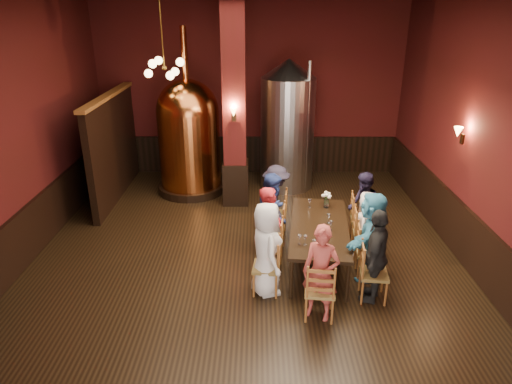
{
  "coord_description": "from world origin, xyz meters",
  "views": [
    {
      "loc": [
        0.22,
        -7.16,
        4.36
      ],
      "look_at": [
        0.19,
        0.2,
        1.33
      ],
      "focal_mm": 32.0,
      "sensor_mm": 36.0,
      "label": 1
    }
  ],
  "objects_px": {
    "person_2": "(273,214)",
    "dining_table": "(319,229)",
    "steel_vessel": "(288,125)",
    "person_0": "(266,249)",
    "person_1": "(270,230)",
    "copper_kettle": "(189,135)",
    "rose_vase": "(327,197)"
  },
  "relations": [
    {
      "from": "person_2",
      "to": "copper_kettle",
      "type": "relative_size",
      "value": 0.4
    },
    {
      "from": "person_0",
      "to": "steel_vessel",
      "type": "relative_size",
      "value": 0.49
    },
    {
      "from": "person_1",
      "to": "copper_kettle",
      "type": "bearing_deg",
      "value": 47.5
    },
    {
      "from": "person_1",
      "to": "person_2",
      "type": "height_order",
      "value": "person_2"
    },
    {
      "from": "person_2",
      "to": "dining_table",
      "type": "bearing_deg",
      "value": -94.24
    },
    {
      "from": "person_1",
      "to": "steel_vessel",
      "type": "bearing_deg",
      "value": 13.31
    },
    {
      "from": "person_0",
      "to": "person_2",
      "type": "xyz_separation_m",
      "value": [
        0.15,
        1.32,
        0.0
      ]
    },
    {
      "from": "person_2",
      "to": "steel_vessel",
      "type": "distance_m",
      "value": 3.52
    },
    {
      "from": "person_0",
      "to": "person_1",
      "type": "height_order",
      "value": "person_0"
    },
    {
      "from": "person_2",
      "to": "rose_vase",
      "type": "distance_m",
      "value": 1.11
    },
    {
      "from": "copper_kettle",
      "to": "steel_vessel",
      "type": "bearing_deg",
      "value": 8.14
    },
    {
      "from": "person_0",
      "to": "copper_kettle",
      "type": "relative_size",
      "value": 0.4
    },
    {
      "from": "person_1",
      "to": "rose_vase",
      "type": "distance_m",
      "value": 1.51
    },
    {
      "from": "person_0",
      "to": "steel_vessel",
      "type": "xyz_separation_m",
      "value": [
        0.6,
        4.71,
        0.81
      ]
    },
    {
      "from": "person_0",
      "to": "person_1",
      "type": "distance_m",
      "value": 0.67
    },
    {
      "from": "person_2",
      "to": "copper_kettle",
      "type": "bearing_deg",
      "value": 56.0
    },
    {
      "from": "person_0",
      "to": "person_2",
      "type": "distance_m",
      "value": 1.33
    },
    {
      "from": "dining_table",
      "to": "person_2",
      "type": "xyz_separation_m",
      "value": [
        -0.81,
        0.42,
        0.1
      ]
    },
    {
      "from": "dining_table",
      "to": "copper_kettle",
      "type": "xyz_separation_m",
      "value": [
        -2.76,
        3.47,
        0.75
      ]
    },
    {
      "from": "steel_vessel",
      "to": "rose_vase",
      "type": "distance_m",
      "value": 3.16
    },
    {
      "from": "dining_table",
      "to": "person_0",
      "type": "height_order",
      "value": "person_0"
    },
    {
      "from": "person_2",
      "to": "steel_vessel",
      "type": "bearing_deg",
      "value": 15.89
    },
    {
      "from": "person_1",
      "to": "copper_kettle",
      "type": "relative_size",
      "value": 0.4
    },
    {
      "from": "person_1",
      "to": "copper_kettle",
      "type": "height_order",
      "value": "copper_kettle"
    },
    {
      "from": "person_1",
      "to": "dining_table",
      "type": "bearing_deg",
      "value": -54.56
    },
    {
      "from": "dining_table",
      "to": "steel_vessel",
      "type": "distance_m",
      "value": 3.94
    },
    {
      "from": "dining_table",
      "to": "rose_vase",
      "type": "height_order",
      "value": "rose_vase"
    },
    {
      "from": "person_0",
      "to": "rose_vase",
      "type": "height_order",
      "value": "person_0"
    },
    {
      "from": "steel_vessel",
      "to": "copper_kettle",
      "type": "bearing_deg",
      "value": -171.86
    },
    {
      "from": "dining_table",
      "to": "person_1",
      "type": "distance_m",
      "value": 0.92
    },
    {
      "from": "dining_table",
      "to": "person_2",
      "type": "bearing_deg",
      "value": 158.78
    },
    {
      "from": "person_1",
      "to": "steel_vessel",
      "type": "xyz_separation_m",
      "value": [
        0.52,
        4.05,
        0.82
      ]
    }
  ]
}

